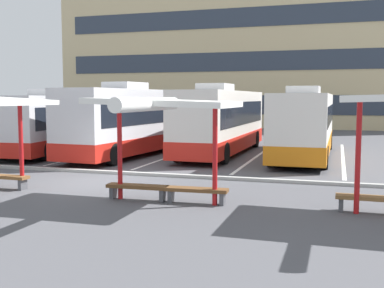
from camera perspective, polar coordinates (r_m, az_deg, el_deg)
ground_plane at (r=17.41m, az=-11.31°, el=-4.49°), size 160.00×160.00×0.00m
terminal_building at (r=52.93m, az=8.32°, el=11.51°), size 42.46×10.74×19.83m
coach_bus_0 at (r=27.77m, az=-14.97°, el=2.48°), size 3.45×11.61×3.48m
coach_bus_1 at (r=25.80m, az=-6.19°, el=2.78°), size 3.63×12.59×3.80m
coach_bus_2 at (r=25.54m, az=3.62°, el=2.67°), size 2.66×11.10×3.72m
coach_bus_3 at (r=24.78m, az=13.43°, el=2.24°), size 2.60×11.37×3.56m
lane_stripe_0 at (r=30.21m, az=-16.54°, el=-0.38°), size 0.16×14.00×0.01m
lane_stripe_1 at (r=28.08m, az=-9.30°, el=-0.66°), size 0.16×14.00×0.01m
lane_stripe_2 at (r=26.47m, az=-1.04°, el=-0.96°), size 0.16×14.00×0.01m
lane_stripe_3 at (r=25.48m, az=8.08°, el=-1.27°), size 0.16×14.00×0.01m
lane_stripe_4 at (r=25.17m, az=17.67°, el=-1.56°), size 0.16×14.00×0.01m
bench_3 at (r=17.01m, az=-21.80°, el=-3.85°), size 1.89×0.45×0.45m
waiting_shelter_2 at (r=13.30m, az=-3.59°, el=4.67°), size 3.91×4.66×3.02m
bench_4 at (r=14.16m, az=-6.54°, el=-5.32°), size 1.88×0.47×0.45m
bench_5 at (r=13.58m, az=0.53°, el=-5.76°), size 1.83×0.51×0.45m
bench_6 at (r=13.33m, az=21.11°, el=-6.33°), size 1.98×0.45×0.45m
platform_kerb at (r=18.99m, az=-8.70°, el=-3.43°), size 44.00×0.24×0.12m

